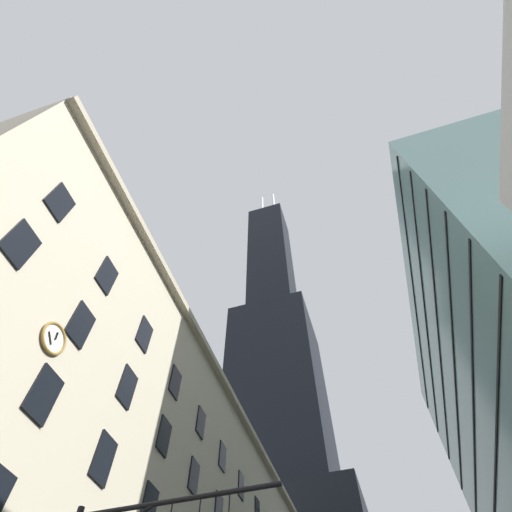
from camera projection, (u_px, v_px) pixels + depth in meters
dark_skyscraper at (281, 445)px, 84.52m from camera, size 29.93×29.93×175.23m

